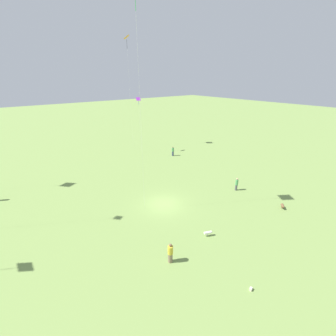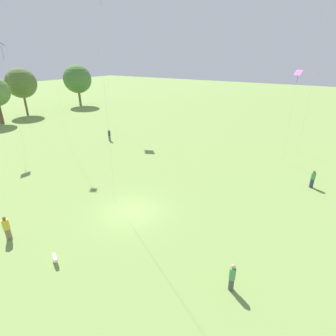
{
  "view_description": "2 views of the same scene",
  "coord_description": "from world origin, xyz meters",
  "px_view_note": "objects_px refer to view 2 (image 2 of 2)",
  "views": [
    {
      "loc": [
        -18.62,
        13.96,
        14.28
      ],
      "look_at": [
        0.65,
        -1.16,
        4.23
      ],
      "focal_mm": 24.0,
      "sensor_mm": 36.0,
      "label": 1
    },
    {
      "loc": [
        -14.09,
        -12.82,
        12.06
      ],
      "look_at": [
        1.97,
        -2.4,
        3.83
      ],
      "focal_mm": 28.0,
      "sensor_mm": 36.0,
      "label": 2
    }
  ],
  "objects_px": {
    "person_1": "(7,228)",
    "kite_5": "(1,46)",
    "dog_1": "(55,258)",
    "person_2": "(232,277)",
    "person_3": "(313,179)",
    "person_0": "(109,135)",
    "kite_6": "(298,77)"
  },
  "relations": [
    {
      "from": "person_2",
      "to": "person_3",
      "type": "relative_size",
      "value": 0.98
    },
    {
      "from": "person_3",
      "to": "person_0",
      "type": "bearing_deg",
      "value": 96.36
    },
    {
      "from": "person_2",
      "to": "dog_1",
      "type": "relative_size",
      "value": 2.15
    },
    {
      "from": "kite_5",
      "to": "kite_6",
      "type": "height_order",
      "value": "kite_5"
    },
    {
      "from": "person_1",
      "to": "kite_5",
      "type": "relative_size",
      "value": 0.13
    },
    {
      "from": "person_0",
      "to": "kite_6",
      "type": "height_order",
      "value": "kite_6"
    },
    {
      "from": "person_2",
      "to": "kite_5",
      "type": "bearing_deg",
      "value": 15.02
    },
    {
      "from": "person_0",
      "to": "person_1",
      "type": "distance_m",
      "value": 23.62
    },
    {
      "from": "dog_1",
      "to": "person_3",
      "type": "bearing_deg",
      "value": 172.98
    },
    {
      "from": "kite_6",
      "to": "person_1",
      "type": "bearing_deg",
      "value": -52.02
    },
    {
      "from": "person_3",
      "to": "person_1",
      "type": "bearing_deg",
      "value": 147.45
    },
    {
      "from": "person_1",
      "to": "person_2",
      "type": "height_order",
      "value": "person_1"
    },
    {
      "from": "person_0",
      "to": "person_3",
      "type": "bearing_deg",
      "value": -98.97
    },
    {
      "from": "kite_5",
      "to": "dog_1",
      "type": "distance_m",
      "value": 29.95
    },
    {
      "from": "dog_1",
      "to": "person_1",
      "type": "bearing_deg",
      "value": -62.49
    },
    {
      "from": "person_0",
      "to": "person_3",
      "type": "xyz_separation_m",
      "value": [
        -0.39,
        -27.93,
        0.01
      ]
    },
    {
      "from": "person_3",
      "to": "kite_6",
      "type": "height_order",
      "value": "kite_6"
    },
    {
      "from": "person_0",
      "to": "dog_1",
      "type": "height_order",
      "value": "person_0"
    },
    {
      "from": "person_3",
      "to": "kite_6",
      "type": "distance_m",
      "value": 11.22
    },
    {
      "from": "person_0",
      "to": "person_2",
      "type": "distance_m",
      "value": 30.59
    },
    {
      "from": "person_2",
      "to": "person_0",
      "type": "bearing_deg",
      "value": -4.87
    },
    {
      "from": "kite_5",
      "to": "dog_1",
      "type": "height_order",
      "value": "kite_5"
    },
    {
      "from": "person_3",
      "to": "kite_5",
      "type": "bearing_deg",
      "value": 109.97
    },
    {
      "from": "person_2",
      "to": "person_3",
      "type": "bearing_deg",
      "value": -69.86
    },
    {
      "from": "person_1",
      "to": "person_2",
      "type": "distance_m",
      "value": 15.51
    },
    {
      "from": "person_3",
      "to": "kite_6",
      "type": "bearing_deg",
      "value": 41.72
    },
    {
      "from": "person_1",
      "to": "person_2",
      "type": "relative_size",
      "value": 1.04
    },
    {
      "from": "person_2",
      "to": "dog_1",
      "type": "xyz_separation_m",
      "value": [
        -4.09,
        9.99,
        -0.52
      ]
    },
    {
      "from": "person_2",
      "to": "kite_5",
      "type": "relative_size",
      "value": 0.13
    },
    {
      "from": "kite_5",
      "to": "dog_1",
      "type": "relative_size",
      "value": 16.88
    },
    {
      "from": "kite_5",
      "to": "person_0",
      "type": "bearing_deg",
      "value": -56.23
    },
    {
      "from": "person_0",
      "to": "person_1",
      "type": "height_order",
      "value": "person_1"
    }
  ]
}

